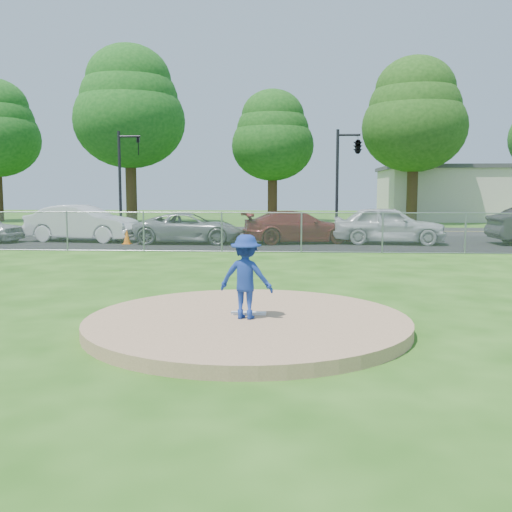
% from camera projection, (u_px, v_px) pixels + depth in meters
% --- Properties ---
extents(ground, '(120.00, 120.00, 0.00)m').
position_uv_depth(ground, '(272.00, 259.00, 19.47)').
color(ground, '#215111').
rests_on(ground, ground).
extents(pitchers_mound, '(5.40, 5.40, 0.20)m').
position_uv_depth(pitchers_mound, '(248.00, 323.00, 9.55)').
color(pitchers_mound, '#A37C59').
rests_on(pitchers_mound, ground).
extents(pitching_rubber, '(0.60, 0.15, 0.04)m').
position_uv_depth(pitching_rubber, '(249.00, 313.00, 9.74)').
color(pitching_rubber, white).
rests_on(pitching_rubber, pitchers_mound).
extents(chain_link_fence, '(40.00, 0.06, 1.50)m').
position_uv_depth(chain_link_fence, '(275.00, 233.00, 21.37)').
color(chain_link_fence, gray).
rests_on(chain_link_fence, ground).
extents(parking_lot, '(50.00, 8.00, 0.01)m').
position_uv_depth(parking_lot, '(278.00, 242.00, 25.92)').
color(parking_lot, black).
rests_on(parking_lot, ground).
extents(street, '(60.00, 7.00, 0.01)m').
position_uv_depth(street, '(282.00, 231.00, 33.35)').
color(street, black).
rests_on(street, ground).
extents(commercial_building, '(16.40, 9.40, 4.30)m').
position_uv_depth(commercial_building, '(485.00, 193.00, 45.87)').
color(commercial_building, beige).
rests_on(commercial_building, ground).
extents(tree_left, '(7.84, 7.84, 12.53)m').
position_uv_depth(tree_left, '(129.00, 106.00, 40.12)').
color(tree_left, '#392714').
rests_on(tree_left, ground).
extents(tree_center, '(6.16, 6.16, 9.84)m').
position_uv_depth(tree_center, '(273.00, 135.00, 42.60)').
color(tree_center, '#3A2115').
rests_on(tree_center, ground).
extents(tree_right, '(7.28, 7.28, 11.63)m').
position_uv_depth(tree_right, '(414.00, 114.00, 39.79)').
color(tree_right, '#352413').
rests_on(tree_right, ground).
extents(traffic_signal_left, '(1.28, 0.20, 5.60)m').
position_uv_depth(traffic_signal_left, '(124.00, 172.00, 31.60)').
color(traffic_signal_left, black).
rests_on(traffic_signal_left, ground).
extents(traffic_signal_center, '(1.42, 2.48, 5.60)m').
position_uv_depth(traffic_signal_center, '(356.00, 148.00, 30.57)').
color(traffic_signal_center, black).
rests_on(traffic_signal_center, ground).
extents(pitcher, '(0.99, 0.70, 1.39)m').
position_uv_depth(pitcher, '(246.00, 277.00, 9.36)').
color(pitcher, navy).
rests_on(pitcher, pitchers_mound).
extents(traffic_cone, '(0.33, 0.33, 0.64)m').
position_uv_depth(traffic_cone, '(127.00, 237.00, 24.73)').
color(traffic_cone, orange).
rests_on(traffic_cone, parking_lot).
extents(parked_car_white, '(5.25, 2.45, 1.66)m').
position_uv_depth(parked_car_white, '(83.00, 223.00, 26.06)').
color(parked_car_white, silver).
rests_on(parked_car_white, parking_lot).
extents(parked_car_gray, '(4.80, 2.23, 1.33)m').
position_uv_depth(parked_car_gray, '(189.00, 228.00, 25.15)').
color(parked_car_gray, gray).
rests_on(parked_car_gray, parking_lot).
extents(parked_car_darkred, '(5.24, 3.12, 1.42)m').
position_uv_depth(parked_car_darkred, '(298.00, 227.00, 25.19)').
color(parked_car_darkred, maroon).
rests_on(parked_car_darkred, parking_lot).
extents(parked_car_pearl, '(5.01, 2.37, 1.65)m').
position_uv_depth(parked_car_pearl, '(389.00, 225.00, 24.88)').
color(parked_car_pearl, silver).
rests_on(parked_car_pearl, parking_lot).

